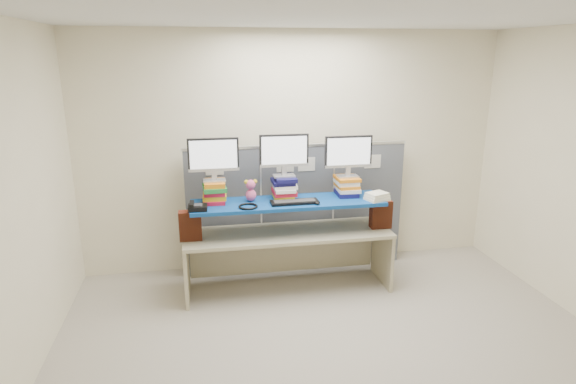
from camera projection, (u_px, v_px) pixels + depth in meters
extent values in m
cube|color=#F5EACA|center=(343.00, 200.00, 3.83)|extent=(5.00, 4.00, 2.80)
cube|color=#B9B0A1|center=(338.00, 352.00, 4.22)|extent=(5.00, 4.00, 0.01)
cube|color=silver|center=(349.00, 14.00, 3.44)|extent=(5.00, 4.00, 0.01)
cube|color=#4B4F58|center=(224.00, 214.00, 5.54)|extent=(0.85, 0.05, 1.50)
cube|color=#4B4F58|center=(297.00, 209.00, 5.69)|extent=(0.85, 0.05, 1.50)
cube|color=#4B4F58|center=(367.00, 205.00, 5.85)|extent=(0.85, 0.05, 1.50)
cube|color=silver|center=(298.00, 146.00, 5.48)|extent=(2.60, 0.06, 0.03)
cube|color=silver|center=(215.00, 168.00, 5.34)|extent=(0.20, 0.00, 0.16)
cube|color=silver|center=(285.00, 165.00, 5.48)|extent=(0.20, 0.00, 0.16)
cube|color=silver|center=(307.00, 164.00, 5.53)|extent=(0.20, 0.00, 0.16)
cube|color=silver|center=(373.00, 161.00, 5.67)|extent=(0.20, 0.00, 0.16)
cube|color=tan|center=(288.00, 233.00, 5.19)|extent=(2.23, 0.66, 0.04)
cube|color=tan|center=(187.00, 270.00, 5.10)|extent=(0.04, 0.60, 0.64)
cube|color=tan|center=(382.00, 255.00, 5.47)|extent=(0.04, 0.60, 0.64)
cube|color=maroon|center=(190.00, 226.00, 4.92)|extent=(0.23, 0.13, 0.31)
cube|color=maroon|center=(381.00, 214.00, 5.27)|extent=(0.23, 0.13, 0.31)
cube|color=navy|center=(288.00, 203.00, 5.09)|extent=(2.05, 0.53, 0.04)
cube|color=red|center=(215.00, 200.00, 5.05)|extent=(0.25, 0.31, 0.04)
cube|color=gold|center=(215.00, 196.00, 5.06)|extent=(0.26, 0.30, 0.05)
cube|color=red|center=(215.00, 192.00, 5.03)|extent=(0.23, 0.28, 0.04)
cube|color=#207B31|center=(214.00, 188.00, 5.02)|extent=(0.25, 0.31, 0.04)
cube|color=orange|center=(215.00, 183.00, 5.03)|extent=(0.22, 0.30, 0.05)
cube|color=gold|center=(283.00, 196.00, 5.18)|extent=(0.22, 0.28, 0.05)
cube|color=red|center=(284.00, 192.00, 5.18)|extent=(0.24, 0.30, 0.04)
cube|color=white|center=(284.00, 189.00, 5.16)|extent=(0.22, 0.30, 0.03)
cube|color=white|center=(285.00, 185.00, 5.16)|extent=(0.25, 0.28, 0.03)
cube|color=#111047|center=(283.00, 182.00, 5.15)|extent=(0.23, 0.28, 0.04)
cube|color=#111047|center=(285.00, 178.00, 5.13)|extent=(0.22, 0.30, 0.04)
cube|color=#111047|center=(346.00, 193.00, 5.30)|extent=(0.23, 0.31, 0.05)
cube|color=white|center=(348.00, 189.00, 5.30)|extent=(0.25, 0.31, 0.04)
cube|color=orange|center=(347.00, 186.00, 5.29)|extent=(0.22, 0.28, 0.03)
cube|color=white|center=(346.00, 182.00, 5.29)|extent=(0.23, 0.29, 0.05)
cube|color=orange|center=(347.00, 178.00, 5.27)|extent=(0.24, 0.29, 0.03)
cube|color=#BAB9BF|center=(215.00, 180.00, 5.01)|extent=(0.23, 0.15, 0.02)
cube|color=#BAB9BF|center=(214.00, 175.00, 4.99)|extent=(0.05, 0.04, 0.09)
cube|color=black|center=(213.00, 155.00, 4.93)|extent=(0.52, 0.04, 0.34)
cube|color=silver|center=(213.00, 155.00, 4.91)|extent=(0.48, 0.01, 0.30)
cube|color=#BAB9BF|center=(284.00, 176.00, 5.13)|extent=(0.23, 0.15, 0.02)
cube|color=#BAB9BF|center=(284.00, 171.00, 5.11)|extent=(0.05, 0.04, 0.09)
cube|color=black|center=(284.00, 150.00, 5.05)|extent=(0.52, 0.04, 0.34)
cube|color=silver|center=(284.00, 151.00, 5.03)|extent=(0.48, 0.01, 0.30)
cube|color=#BAB9BF|center=(348.00, 176.00, 5.26)|extent=(0.23, 0.15, 0.02)
cube|color=#BAB9BF|center=(348.00, 171.00, 5.25)|extent=(0.05, 0.04, 0.09)
cube|color=black|center=(348.00, 152.00, 5.18)|extent=(0.52, 0.04, 0.34)
cube|color=silver|center=(349.00, 152.00, 5.17)|extent=(0.48, 0.01, 0.30)
cube|color=black|center=(295.00, 202.00, 5.01)|extent=(0.50, 0.17, 0.03)
cube|color=#303033|center=(295.00, 201.00, 5.00)|extent=(0.44, 0.12, 0.00)
ellipsoid|color=black|center=(317.00, 202.00, 4.99)|extent=(0.07, 0.11, 0.03)
cube|color=black|center=(198.00, 208.00, 4.80)|extent=(0.20, 0.18, 0.05)
cube|color=#303033|center=(198.00, 205.00, 4.79)|extent=(0.10, 0.10, 0.01)
cube|color=black|center=(192.00, 204.00, 4.78)|extent=(0.05, 0.17, 0.03)
torus|color=black|center=(248.00, 206.00, 4.88)|extent=(0.26, 0.26, 0.02)
ellipsoid|color=#DE5487|center=(251.00, 195.00, 5.07)|extent=(0.11, 0.10, 0.13)
sphere|color=#DE5487|center=(251.00, 185.00, 5.04)|extent=(0.10, 0.10, 0.10)
sphere|color=gold|center=(246.00, 182.00, 5.02)|extent=(0.05, 0.05, 0.05)
sphere|color=gold|center=(255.00, 182.00, 5.04)|extent=(0.05, 0.05, 0.05)
cube|color=white|center=(377.00, 199.00, 5.12)|extent=(0.28, 0.25, 0.03)
cube|color=white|center=(377.00, 196.00, 5.12)|extent=(0.26, 0.24, 0.03)
cube|color=white|center=(377.00, 194.00, 5.11)|extent=(0.25, 0.22, 0.03)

